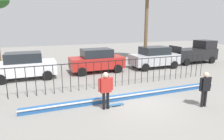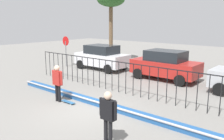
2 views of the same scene
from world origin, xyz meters
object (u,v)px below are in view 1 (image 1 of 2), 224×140
at_px(camera_operator, 205,86).
at_px(pickup_truck, 195,53).
at_px(parked_car_red, 97,60).
at_px(skateboarder, 106,87).
at_px(parked_car_white, 24,66).
at_px(parked_car_silver, 154,57).
at_px(skateboard, 116,105).

bearing_deg(camera_operator, pickup_truck, -97.74).
bearing_deg(camera_operator, parked_car_red, -39.22).
relative_size(skateboarder, parked_car_red, 0.41).
distance_m(parked_car_white, parked_car_silver, 10.66).
distance_m(parked_car_red, parked_car_silver, 5.26).
bearing_deg(skateboard, pickup_truck, 53.33).
height_order(parked_car_white, parked_car_red, same).
bearing_deg(parked_car_red, skateboarder, -105.08).
bearing_deg(parked_car_red, parked_car_silver, -5.02).
relative_size(camera_operator, parked_car_silver, 0.39).
relative_size(parked_car_red, parked_car_silver, 1.00).
distance_m(parked_car_silver, pickup_truck, 5.25).
xyz_separation_m(skateboarder, camera_operator, (4.39, -1.46, -0.04)).
distance_m(camera_operator, parked_car_white, 11.63).
relative_size(camera_operator, parked_car_red, 0.39).
bearing_deg(camera_operator, parked_car_silver, -73.90).
distance_m(skateboarder, parked_car_red, 7.37).
relative_size(camera_operator, parked_car_white, 0.39).
height_order(parked_car_red, pickup_truck, pickup_truck).
xyz_separation_m(camera_operator, parked_car_red, (-2.57, 8.60, -0.03)).
distance_m(skateboarder, camera_operator, 4.62).
height_order(parked_car_red, parked_car_silver, same).
height_order(skateboard, pickup_truck, pickup_truck).
bearing_deg(camera_operator, parked_car_white, -12.55).
xyz_separation_m(parked_car_white, parked_car_silver, (10.65, -0.25, 0.00)).
distance_m(skateboard, pickup_truck, 13.81).
distance_m(skateboarder, parked_car_white, 7.88).
bearing_deg(pickup_truck, camera_operator, -131.95).
bearing_deg(parked_car_silver, camera_operator, -111.71).
relative_size(skateboard, pickup_truck, 0.17).
relative_size(parked_car_white, parked_car_red, 1.00).
xyz_separation_m(camera_operator, parked_car_white, (-7.98, 8.47, -0.03)).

